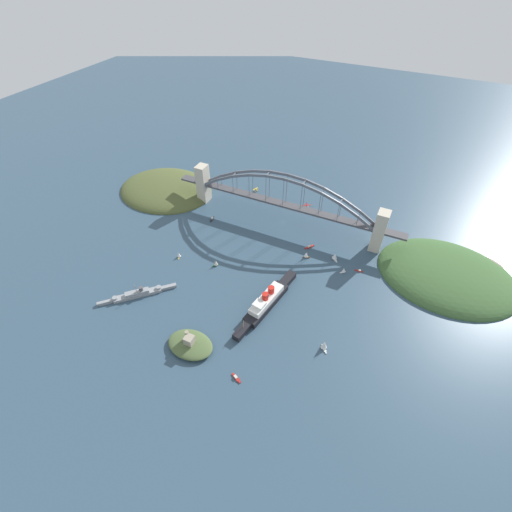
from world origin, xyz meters
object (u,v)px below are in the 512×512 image
object	(u,v)px
harbor_arch_bridge	(284,203)
small_boat_1	(344,270)
small_boat_9	(359,271)
seaplane_second_in_formation	(256,190)
small_boat_4	(309,247)
ocean_liner	(267,301)
naval_cruiser	(138,294)
small_boat_6	(306,255)
seaplane_taxiing_near_bridge	(307,206)
small_boat_3	(236,378)
small_boat_8	(179,255)
small_boat_0	(335,256)
small_boat_7	(212,219)
small_boat_2	(324,345)
fort_island_mid_harbor	(190,344)
small_boat_5	(216,263)

from	to	relation	value
harbor_arch_bridge	small_boat_1	distance (m)	110.07
harbor_arch_bridge	small_boat_9	bearing A→B (deg)	157.40
seaplane_second_in_formation	small_boat_4	distance (m)	134.13
ocean_liner	naval_cruiser	size ratio (longest dim) A/B	1.72
small_boat_6	harbor_arch_bridge	bearing A→B (deg)	-45.42
harbor_arch_bridge	ocean_liner	xyz separation A→B (m)	(-36.50, 130.97, -22.43)
ocean_liner	small_boat_9	world-z (taller)	ocean_liner
seaplane_taxiing_near_bridge	small_boat_6	distance (m)	97.99
harbor_arch_bridge	ocean_liner	distance (m)	137.80
ocean_liner	small_boat_3	size ratio (longest dim) A/B	9.46
ocean_liner	small_boat_8	world-z (taller)	ocean_liner
ocean_liner	small_boat_1	bearing A→B (deg)	-126.07
naval_cruiser	small_boat_1	world-z (taller)	naval_cruiser
small_boat_0	small_boat_8	bearing A→B (deg)	24.40
small_boat_7	harbor_arch_bridge	bearing A→B (deg)	-158.12
seaplane_second_in_formation	small_boat_2	bearing A→B (deg)	128.99
fort_island_mid_harbor	small_boat_5	distance (m)	104.48
seaplane_second_in_formation	small_boat_1	xyz separation A→B (m)	(-154.31, 102.93, 1.35)
small_boat_0	small_boat_9	bearing A→B (deg)	166.83
small_boat_7	small_boat_6	bearing A→B (deg)	173.41
small_boat_1	small_boat_2	bearing A→B (deg)	95.58
small_boat_1	small_boat_6	distance (m)	45.06
small_boat_6	small_boat_2	bearing A→B (deg)	117.45
ocean_liner	small_boat_4	distance (m)	100.48
seaplane_taxiing_near_bridge	seaplane_second_in_formation	xyz separation A→B (m)	(77.28, -5.24, 0.01)
small_boat_7	small_boat_5	bearing A→B (deg)	123.55
fort_island_mid_harbor	small_boat_1	world-z (taller)	fort_island_mid_harbor
small_boat_5	naval_cruiser	bearing A→B (deg)	55.54
harbor_arch_bridge	small_boat_3	size ratio (longest dim) A/B	27.37
small_boat_4	small_boat_6	distance (m)	17.94
small_boat_1	naval_cruiser	bearing A→B (deg)	34.19
ocean_liner	seaplane_taxiing_near_bridge	world-z (taller)	ocean_liner
harbor_arch_bridge	small_boat_5	size ratio (longest dim) A/B	37.08
seaplane_taxiing_near_bridge	small_boat_5	size ratio (longest dim) A/B	1.39
small_boat_5	small_boat_0	bearing A→B (deg)	-150.15
naval_cruiser	small_boat_3	xyz separation A→B (m)	(-131.62, 37.40, -1.91)
small_boat_7	fort_island_mid_harbor	bearing A→B (deg)	114.71
seaplane_taxiing_near_bridge	small_boat_7	xyz separation A→B (m)	(99.04, 77.34, -1.16)
small_boat_0	small_boat_6	xyz separation A→B (m)	(29.86, 10.84, -0.45)
ocean_liner	small_boat_3	xyz separation A→B (m)	(-9.10, 81.67, -5.15)
small_boat_2	small_boat_3	size ratio (longest dim) A/B	1.05
ocean_liner	seaplane_taxiing_near_bridge	xyz separation A→B (m)	(20.83, -174.82, -3.96)
small_boat_7	small_boat_8	world-z (taller)	small_boat_8
naval_cruiser	small_boat_1	size ratio (longest dim) A/B	8.22
seaplane_taxiing_near_bridge	small_boat_1	bearing A→B (deg)	128.26
small_boat_1	seaplane_second_in_formation	bearing A→B (deg)	-33.70
small_boat_7	small_boat_2	bearing A→B (deg)	147.13
small_boat_0	small_boat_5	distance (m)	132.22
small_boat_2	small_boat_5	size ratio (longest dim) A/B	1.43
naval_cruiser	small_boat_4	size ratio (longest dim) A/B	5.23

